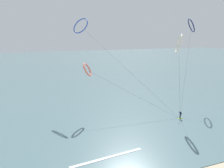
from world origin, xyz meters
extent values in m
cube|color=slate|center=(0.00, 106.71, 0.04)|extent=(400.00, 200.00, 0.08)
ellipsoid|color=#8CC62D|center=(15.06, 21.10, 0.11)|extent=(1.40, 0.40, 0.06)
cylinder|color=#191E38|center=(15.04, 21.24, 0.54)|extent=(0.12, 0.12, 0.80)
cylinder|color=#191E38|center=(15.07, 20.96, 0.54)|extent=(0.12, 0.12, 0.80)
cube|color=#191E38|center=(15.06, 21.10, 1.25)|extent=(0.23, 0.34, 0.62)
sphere|color=tan|center=(15.06, 21.10, 1.67)|extent=(0.22, 0.22, 0.22)
cylinder|color=#191E38|center=(15.04, 21.44, 1.30)|extent=(0.51, 0.14, 0.39)
cylinder|color=#191E38|center=(15.08, 21.00, 1.30)|extent=(0.51, 0.14, 0.39)
torus|color=navy|center=(26.71, 34.07, 19.66)|extent=(3.30, 4.29, 3.63)
cylinder|color=#3F3F3F|center=(20.88, 27.58, 9.76)|extent=(11.68, 13.00, 19.53)
torus|color=#EA7260|center=(-2.49, 30.46, 10.00)|extent=(3.07, 3.63, 2.97)
cylinder|color=#3F3F3F|center=(6.28, 25.78, 4.92)|extent=(17.57, 9.38, 9.85)
torus|color=silver|center=(16.10, 24.80, 15.44)|extent=(2.92, 4.18, 4.09)
cylinder|color=#3F3F3F|center=(15.58, 22.95, 7.63)|extent=(1.07, 3.73, 15.26)
torus|color=#2647B7|center=(-2.01, 38.82, 19.37)|extent=(4.56, 5.05, 3.72)
cylinder|color=#3F3F3F|center=(6.53, 29.96, 9.62)|extent=(17.09, 17.75, 19.26)
cube|color=white|center=(-3.75, 12.99, 0.06)|extent=(11.19, 1.53, 0.12)
camera|label=1|loc=(-11.71, -11.41, 17.38)|focal=32.35mm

